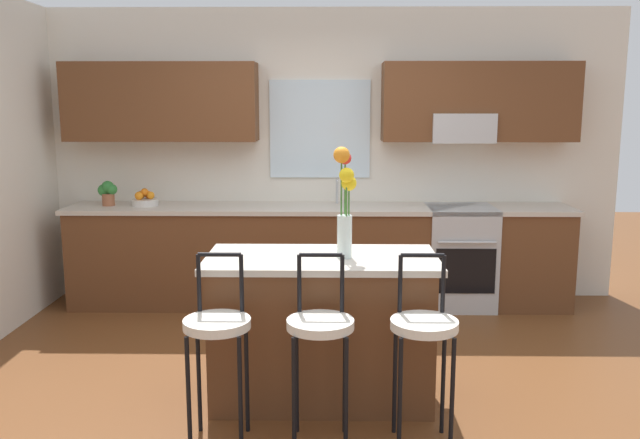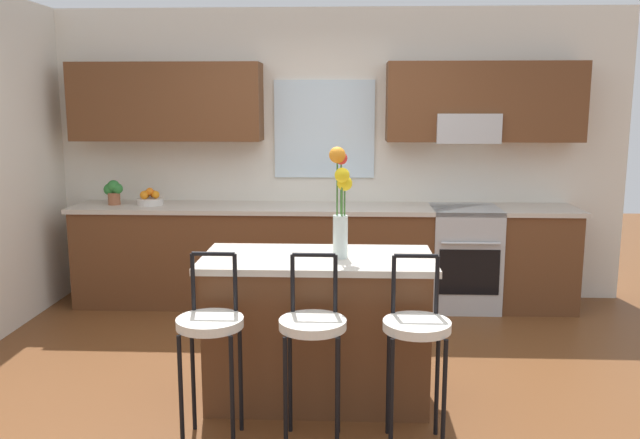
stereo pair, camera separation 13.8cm
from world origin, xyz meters
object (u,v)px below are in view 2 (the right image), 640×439
object	(u,v)px
bar_stool_near	(210,331)
potted_plant_small	(113,191)
oven_range	(463,258)
kitchen_island	(318,328)
bar_stool_middle	(313,333)
bar_stool_far	(416,334)
fruit_bowl_oranges	(150,199)
flower_vase	(341,198)

from	to	relation	value
bar_stool_near	potted_plant_small	world-z (taller)	potted_plant_small
oven_range	kitchen_island	size ratio (longest dim) A/B	0.65
bar_stool_middle	bar_stool_far	size ratio (longest dim) A/B	1.00
bar_stool_near	potted_plant_small	size ratio (longest dim) A/B	4.60
kitchen_island	bar_stool_middle	size ratio (longest dim) A/B	1.36
bar_stool_far	potted_plant_small	xyz separation A→B (m)	(-2.52, 2.55, 0.41)
bar_stool_middle	potted_plant_small	xyz separation A→B (m)	(-1.97, 2.55, 0.41)
oven_range	bar_stool_far	xyz separation A→B (m)	(-0.68, -2.52, 0.18)
bar_stool_far	bar_stool_near	bearing A→B (deg)	180.00
bar_stool_middle	fruit_bowl_oranges	world-z (taller)	fruit_bowl_oranges
oven_range	flower_vase	bearing A→B (deg)	-118.72
kitchen_island	oven_range	bearing A→B (deg)	57.84
bar_stool_middle	fruit_bowl_oranges	distance (m)	3.05
kitchen_island	fruit_bowl_oranges	size ratio (longest dim) A/B	5.88
bar_stool_middle	potted_plant_small	distance (m)	3.25
oven_range	bar_stool_far	bearing A→B (deg)	-105.11
bar_stool_middle	bar_stool_far	xyz separation A→B (m)	(0.55, 0.00, 0.00)
bar_stool_far	fruit_bowl_oranges	world-z (taller)	fruit_bowl_oranges
flower_vase	fruit_bowl_oranges	bearing A→B (deg)	131.30
kitchen_island	bar_stool_middle	distance (m)	0.59
bar_stool_middle	flower_vase	bearing A→B (deg)	75.27
potted_plant_small	fruit_bowl_oranges	bearing A→B (deg)	0.31
potted_plant_small	oven_range	bearing A→B (deg)	-0.46
fruit_bowl_oranges	potted_plant_small	size ratio (longest dim) A/B	1.06
bar_stool_middle	bar_stool_far	bearing A→B (deg)	0.00
kitchen_island	bar_stool_near	distance (m)	0.81
bar_stool_middle	flower_vase	world-z (taller)	flower_vase
bar_stool_near	bar_stool_far	size ratio (longest dim) A/B	1.00
flower_vase	potted_plant_small	world-z (taller)	flower_vase
bar_stool_near	bar_stool_middle	distance (m)	0.55
bar_stool_middle	potted_plant_small	world-z (taller)	potted_plant_small
bar_stool_near	bar_stool_middle	bearing A→B (deg)	0.00
kitchen_island	fruit_bowl_oranges	xyz separation A→B (m)	(-1.64, 1.98, 0.51)
bar_stool_near	fruit_bowl_oranges	bearing A→B (deg)	113.09
kitchen_island	bar_stool_middle	xyz separation A→B (m)	(-0.00, -0.56, 0.17)
oven_range	bar_stool_middle	xyz separation A→B (m)	(-1.23, -2.52, 0.18)
oven_range	bar_stool_near	xyz separation A→B (m)	(-1.78, -2.52, 0.18)
bar_stool_far	fruit_bowl_oranges	xyz separation A→B (m)	(-2.19, 2.55, 0.34)
bar_stool_far	potted_plant_small	distance (m)	3.61
flower_vase	potted_plant_small	size ratio (longest dim) A/B	2.95
fruit_bowl_oranges	bar_stool_middle	bearing A→B (deg)	-57.29
flower_vase	bar_stool_middle	bearing A→B (deg)	-104.73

